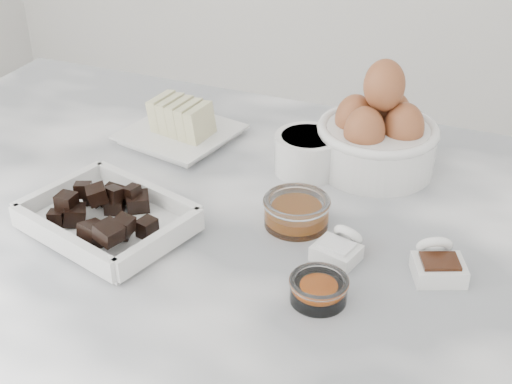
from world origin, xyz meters
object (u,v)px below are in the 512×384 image
butter_plate (178,125)px  zest_bowl (319,288)px  sugar_ramekin (308,152)px  honey_bowl (297,211)px  egg_bowl (378,135)px  vanilla_spoon (438,263)px  chocolate_dish (107,214)px  salt_spoon (339,248)px

butter_plate → zest_bowl: size_ratio=2.76×
sugar_ramekin → honey_bowl: size_ratio=1.09×
honey_bowl → zest_bowl: (0.07, -0.13, -0.00)m
sugar_ramekin → zest_bowl: sugar_ramekin is taller
egg_bowl → vanilla_spoon: bearing=-59.1°
vanilla_spoon → egg_bowl: bearing=120.9°
butter_plate → honey_bowl: butter_plate is taller
chocolate_dish → butter_plate: butter_plate is taller
chocolate_dish → egg_bowl: egg_bowl is taller
zest_bowl → sugar_ramekin: bearing=111.6°
zest_bowl → salt_spoon: size_ratio=0.93×
egg_bowl → zest_bowl: size_ratio=2.61×
chocolate_dish → honey_bowl: chocolate_dish is taller
butter_plate → salt_spoon: size_ratio=2.57×
salt_spoon → honey_bowl: bearing=146.6°
butter_plate → egg_bowl: (0.31, 0.02, 0.03)m
butter_plate → zest_bowl: (0.32, -0.29, -0.01)m
butter_plate → salt_spoon: bearing=-32.2°
sugar_ramekin → egg_bowl: size_ratio=0.54×
chocolate_dish → butter_plate: size_ratio=1.28×
chocolate_dish → egg_bowl: (0.27, 0.28, 0.03)m
butter_plate → egg_bowl: bearing=4.7°
sugar_ramekin → vanilla_spoon: size_ratio=1.12×
egg_bowl → vanilla_spoon: 0.25m
salt_spoon → egg_bowl: bearing=93.9°
honey_bowl → vanilla_spoon: size_ratio=1.03×
sugar_ramekin → honey_bowl: 0.14m
chocolate_dish → vanilla_spoon: bearing=9.8°
zest_bowl → salt_spoon: 0.08m
egg_bowl → zest_bowl: bearing=-86.8°
sugar_ramekin → butter_plate: bearing=174.8°
honey_bowl → egg_bowl: bearing=73.0°
chocolate_dish → sugar_ramekin: sugar_ramekin is taller
honey_bowl → salt_spoon: bearing=-33.4°
egg_bowl → salt_spoon: egg_bowl is taller
egg_bowl → chocolate_dish: bearing=-133.5°
egg_bowl → honey_bowl: 0.19m
sugar_ramekin → honey_bowl: (0.03, -0.14, -0.01)m
egg_bowl → butter_plate: bearing=-175.3°
egg_bowl → vanilla_spoon: size_ratio=2.06×
egg_bowl → salt_spoon: 0.23m
butter_plate → sugar_ramekin: 0.22m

